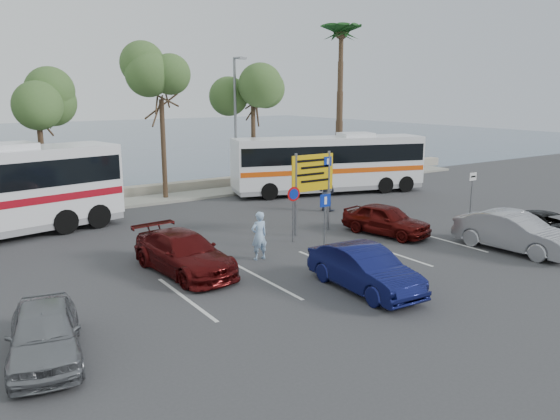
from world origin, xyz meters
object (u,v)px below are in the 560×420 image
car_blue (365,269)px  pedestrian_far (327,192)px  direction_sign (313,179)px  car_red (386,219)px  car_silver_a (44,332)px  suv_black (548,228)px  street_lamp_right (236,118)px  pedestrian_near (259,236)px  car_silver_b (514,232)px  coach_bus_right (329,166)px  car_maroon (184,253)px

car_blue → pedestrian_far: pedestrian_far is taller
direction_sign → car_red: direction_sign is taller
car_silver_a → pedestrian_far: (15.77, 9.23, 0.33)m
direction_sign → suv_black: bearing=-42.6°
street_lamp_right → pedestrian_near: bearing=-116.0°
car_blue → car_silver_b: 7.90m
coach_bus_right → pedestrian_near: size_ratio=6.56×
direction_sign → car_silver_a: bearing=-154.3°
car_maroon → pedestrian_far: size_ratio=2.41×
direction_sign → car_silver_b: bearing=-53.8°
car_red → car_silver_b: (2.40, -4.64, 0.09)m
suv_black → car_silver_b: size_ratio=0.94×
car_blue → pedestrian_near: pedestrian_near is taller
direction_sign → pedestrian_far: 4.99m
street_lamp_right → car_silver_b: 17.69m
street_lamp_right → car_red: size_ratio=2.01×
car_blue → suv_black: (10.30, 0.00, -0.10)m
car_blue → pedestrian_near: size_ratio=2.33×
car_maroon → pedestrian_near: bearing=-9.2°
street_lamp_right → coach_bus_right: street_lamp_right is taller
street_lamp_right → pedestrian_far: 8.02m
car_silver_b → car_red: bearing=112.6°
coach_bus_right → pedestrian_near: bearing=-139.2°
car_red → pedestrian_near: 6.54m
pedestrian_near → pedestrian_far: size_ratio=0.92×
car_silver_a → car_maroon: size_ratio=0.82×
car_red → car_silver_b: 5.22m
suv_black → car_silver_b: car_silver_b is taller
coach_bus_right → car_blue: 17.07m
street_lamp_right → car_blue: street_lamp_right is taller
suv_black → car_blue: bearing=-172.0°
car_silver_a → car_maroon: car_maroon is taller
car_silver_a → coach_bus_right: bearing=45.9°
coach_bus_right → suv_black: bearing=-87.8°
car_silver_a → pedestrian_far: pedestrian_far is taller
car_blue → suv_black: bearing=2.4°
car_maroon → suv_black: (14.30, -4.80, -0.09)m
suv_black → car_maroon: bearing=169.4°
car_silver_a → pedestrian_far: bearing=41.6°
coach_bus_right → car_silver_a: 23.22m
car_blue → pedestrian_near: (-1.04, 4.64, 0.21)m
coach_bus_right → car_red: bearing=-114.6°
direction_sign → car_red: bearing=-39.5°
car_red → car_silver_a: bearing=-177.1°
car_blue → pedestrian_far: (6.45, 10.00, 0.30)m
street_lamp_right → car_maroon: bearing=-126.4°
street_lamp_right → direction_sign: 10.73m
coach_bus_right → pedestrian_far: coach_bus_right is taller
direction_sign → suv_black: 10.07m
suv_black → car_red: bearing=144.0°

